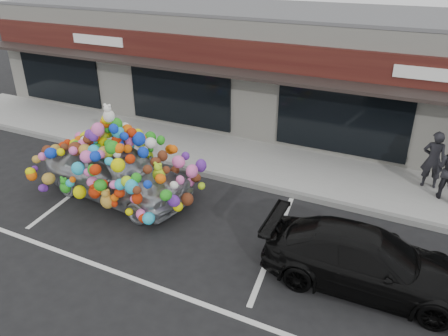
% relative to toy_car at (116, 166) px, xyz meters
% --- Properties ---
extents(ground, '(90.00, 90.00, 0.00)m').
position_rel_toy_car_xyz_m(ground, '(1.90, -0.37, -0.92)').
color(ground, black).
rests_on(ground, ground).
extents(shop_building, '(24.00, 7.20, 4.31)m').
position_rel_toy_car_xyz_m(shop_building, '(1.90, 8.08, 1.24)').
color(shop_building, silver).
rests_on(shop_building, ground).
extents(sidewalk, '(26.00, 3.00, 0.15)m').
position_rel_toy_car_xyz_m(sidewalk, '(1.90, 3.63, -0.85)').
color(sidewalk, '#9C9B96').
rests_on(sidewalk, ground).
extents(kerb, '(26.00, 0.18, 0.16)m').
position_rel_toy_car_xyz_m(kerb, '(1.90, 2.13, -0.85)').
color(kerb, slate).
rests_on(kerb, ground).
extents(parking_stripe_left, '(0.73, 4.37, 0.01)m').
position_rel_toy_car_xyz_m(parking_stripe_left, '(-1.30, -0.17, -0.92)').
color(parking_stripe_left, silver).
rests_on(parking_stripe_left, ground).
extents(parking_stripe_mid, '(0.73, 4.37, 0.01)m').
position_rel_toy_car_xyz_m(parking_stripe_mid, '(4.70, -0.17, -0.92)').
color(parking_stripe_mid, silver).
rests_on(parking_stripe_mid, ground).
extents(lane_line, '(14.00, 0.12, 0.01)m').
position_rel_toy_car_xyz_m(lane_line, '(3.90, -2.67, -0.92)').
color(lane_line, silver).
rests_on(lane_line, ground).
extents(toy_car, '(3.17, 4.85, 2.73)m').
position_rel_toy_car_xyz_m(toy_car, '(0.00, 0.00, 0.00)').
color(toy_car, '#9BA3A5').
rests_on(toy_car, ground).
extents(black_sedan, '(1.89, 4.25, 1.21)m').
position_rel_toy_car_xyz_m(black_sedan, '(6.83, -0.69, -0.32)').
color(black_sedan, black).
rests_on(black_sedan, ground).
extents(pedestrian_a, '(0.64, 0.44, 1.67)m').
position_rel_toy_car_xyz_m(pedestrian_a, '(7.72, 4.19, 0.06)').
color(pedestrian_a, black).
rests_on(pedestrian_a, sidewalk).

